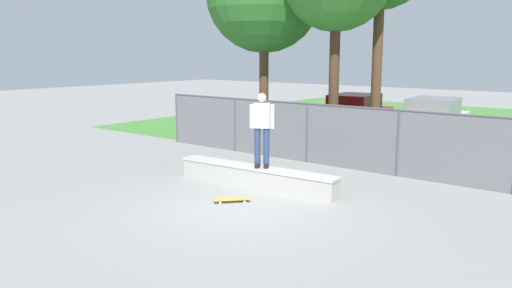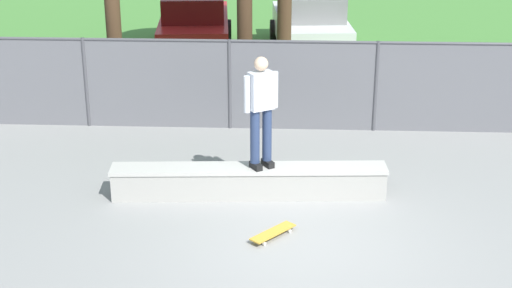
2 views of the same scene
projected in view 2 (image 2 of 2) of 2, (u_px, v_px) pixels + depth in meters
The scene contains 8 objects.
ground_plane at pixel (303, 244), 11.15m from camera, with size 80.00×80.00×0.00m, color gray.
grass_strip at pixel (299, 20), 25.19m from camera, with size 26.40×20.00×0.02m, color #478438.
concrete_ledge at pixel (249, 181), 12.55m from camera, with size 4.47×0.76×0.52m.
skateboarder at pixel (261, 107), 12.09m from camera, with size 0.52×0.42×1.82m.
skateboard at pixel (273, 233), 11.31m from camera, with size 0.68×0.73×0.09m.
chainlink_fence at pixel (302, 82), 15.25m from camera, with size 14.47×0.07×1.82m.
car_red at pixel (194, 23), 20.89m from camera, with size 2.31×4.35×1.66m.
car_white at pixel (311, 23), 20.94m from camera, with size 2.31×4.35×1.66m.
Camera 2 is at (-0.21, -9.89, 5.39)m, focal length 54.42 mm.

